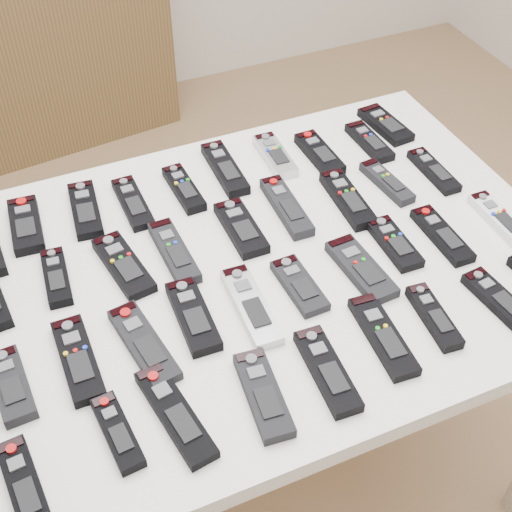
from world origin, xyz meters
name	(u,v)px	position (x,y,z in m)	size (l,w,h in m)	color
ground	(259,460)	(0.00, 0.00, 0.00)	(4.00, 4.00, 0.00)	#94764B
table	(256,283)	(-0.01, 0.00, 0.72)	(1.25, 0.88, 0.78)	white
remote_1	(26,225)	(-0.41, 0.28, 0.79)	(0.06, 0.17, 0.02)	black
remote_2	(85,210)	(-0.29, 0.28, 0.79)	(0.06, 0.18, 0.02)	black
remote_3	(133,203)	(-0.19, 0.27, 0.79)	(0.05, 0.17, 0.02)	black
remote_4	(184,189)	(-0.07, 0.27, 0.79)	(0.05, 0.16, 0.02)	black
remote_5	(225,169)	(0.04, 0.30, 0.79)	(0.05, 0.19, 0.02)	black
remote_6	(275,156)	(0.17, 0.29, 0.79)	(0.05, 0.16, 0.02)	#B7B7BC
remote_7	(319,154)	(0.27, 0.26, 0.79)	(0.05, 0.16, 0.02)	black
remote_8	(369,142)	(0.40, 0.26, 0.79)	(0.05, 0.16, 0.02)	black
remote_9	(385,125)	(0.47, 0.31, 0.79)	(0.06, 0.16, 0.02)	black
remote_11	(56,277)	(-0.39, 0.11, 0.79)	(0.04, 0.15, 0.02)	black
remote_12	(124,265)	(-0.26, 0.09, 0.79)	(0.06, 0.18, 0.02)	black
remote_13	(174,252)	(-0.16, 0.08, 0.79)	(0.05, 0.18, 0.02)	black
remote_14	(241,228)	(0.00, 0.09, 0.79)	(0.06, 0.17, 0.02)	black
remote_15	(286,207)	(0.11, 0.12, 0.79)	(0.05, 0.19, 0.02)	black
remote_16	(348,199)	(0.25, 0.09, 0.79)	(0.05, 0.19, 0.02)	black
remote_17	(387,182)	(0.36, 0.11, 0.79)	(0.04, 0.16, 0.02)	black
remote_18	(434,171)	(0.48, 0.10, 0.79)	(0.04, 0.16, 0.02)	black
remote_19	(11,386)	(-0.51, -0.12, 0.79)	(0.05, 0.15, 0.02)	black
remote_20	(78,359)	(-0.40, -0.11, 0.79)	(0.06, 0.19, 0.02)	black
remote_21	(144,344)	(-0.28, -0.12, 0.79)	(0.06, 0.20, 0.02)	black
remote_22	(193,316)	(-0.18, -0.10, 0.79)	(0.06, 0.18, 0.02)	black
remote_23	(251,306)	(-0.07, -0.11, 0.79)	(0.05, 0.20, 0.02)	#B7B7BC
remote_24	(299,286)	(0.04, -0.10, 0.79)	(0.05, 0.15, 0.02)	black
remote_25	(361,269)	(0.17, -0.11, 0.79)	(0.06, 0.18, 0.02)	black
remote_26	(394,243)	(0.27, -0.07, 0.79)	(0.05, 0.15, 0.02)	black
remote_27	(442,235)	(0.37, -0.09, 0.79)	(0.05, 0.17, 0.02)	black
remote_28	(500,219)	(0.51, -0.10, 0.79)	(0.04, 0.17, 0.02)	silver
remote_29	(25,487)	(-0.53, -0.31, 0.79)	(0.05, 0.17, 0.02)	black
remote_30	(118,432)	(-0.37, -0.28, 0.79)	(0.04, 0.15, 0.02)	black
remote_31	(175,414)	(-0.28, -0.28, 0.79)	(0.05, 0.21, 0.02)	black
remote_32	(263,395)	(-0.13, -0.31, 0.79)	(0.06, 0.18, 0.02)	black
remote_33	(327,371)	(-0.01, -0.30, 0.79)	(0.05, 0.18, 0.02)	black
remote_34	(383,336)	(0.12, -0.28, 0.79)	(0.05, 0.19, 0.02)	black
remote_35	(434,317)	(0.23, -0.27, 0.79)	(0.04, 0.15, 0.02)	black
remote_36	(498,299)	(0.36, -0.29, 0.79)	(0.05, 0.15, 0.02)	black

